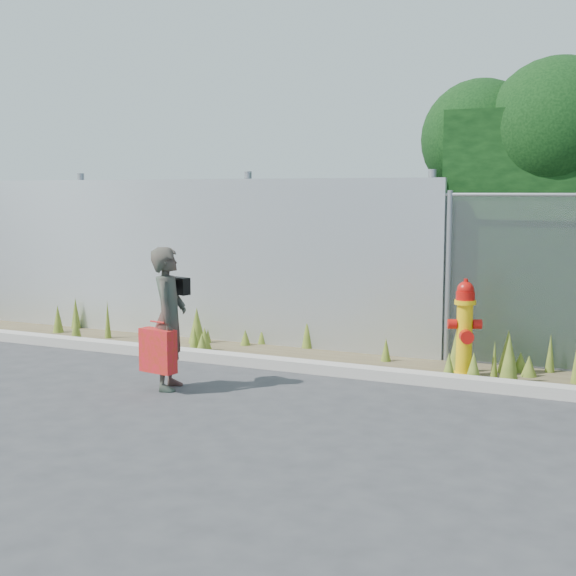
% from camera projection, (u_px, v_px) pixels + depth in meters
% --- Properties ---
extents(ground, '(80.00, 80.00, 0.00)m').
position_uv_depth(ground, '(253.00, 414.00, 7.39)').
color(ground, '#333335').
rests_on(ground, ground).
extents(curb, '(16.00, 0.22, 0.12)m').
position_uv_depth(curb, '(327.00, 368.00, 9.00)').
color(curb, '#A6A096').
rests_on(curb, ground).
extents(weed_strip, '(16.00, 1.29, 0.55)m').
position_uv_depth(weed_strip, '(390.00, 355.00, 9.32)').
color(weed_strip, '#4E422D').
rests_on(weed_strip, ground).
extents(corrugated_fence, '(8.50, 0.21, 2.30)m').
position_uv_depth(corrugated_fence, '(148.00, 258.00, 11.33)').
color(corrugated_fence, silver).
rests_on(corrugated_fence, ground).
extents(fire_hydrant, '(0.37, 0.33, 1.10)m').
position_uv_depth(fire_hydrant, '(464.00, 330.00, 8.73)').
color(fire_hydrant, '#E6B40C').
rests_on(fire_hydrant, ground).
extents(woman, '(0.51, 0.63, 1.47)m').
position_uv_depth(woman, '(169.00, 318.00, 8.25)').
color(woman, '#0D5642').
rests_on(woman, ground).
extents(red_tote_bag, '(0.40, 0.15, 0.53)m').
position_uv_depth(red_tote_bag, '(158.00, 351.00, 8.16)').
color(red_tote_bag, '#A02E09').
extents(black_shoulder_bag, '(0.24, 0.10, 0.18)m').
position_uv_depth(black_shoulder_bag, '(180.00, 286.00, 8.40)').
color(black_shoulder_bag, black).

